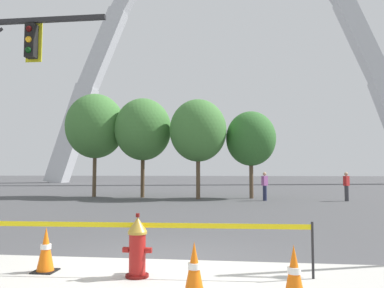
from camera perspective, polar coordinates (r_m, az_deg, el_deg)
The scene contains 13 objects.
ground_plane at distance 7.23m, azimuth -4.44°, elevation -17.25°, with size 240.00×240.00×0.00m, color #474749.
fire_hydrant at distance 6.27m, azimuth -8.11°, elevation -14.92°, with size 0.46×0.48×0.99m.
caution_tape_barrier at distance 6.43m, azimuth -11.17°, elevation -13.24°, with size 6.19×0.29×0.87m.
traffic_cone_by_hydrant at distance 6.95m, azimuth -20.92°, elevation -14.52°, with size 0.36×0.36×0.73m.
traffic_cone_mid_sidewalk at distance 5.22m, azimuth 14.95°, elevation -18.30°, with size 0.36×0.36×0.73m.
traffic_cone_curb_edge at distance 5.27m, azimuth 0.33°, elevation -18.28°, with size 0.36×0.36×0.73m.
monument_arch at distance 54.64m, azimuth 5.23°, elevation 13.93°, with size 51.24×2.59×41.87m.
tree_far_left at distance 25.69m, azimuth -14.19°, elevation 2.59°, with size 3.81×3.81×6.66m.
tree_left_mid at distance 24.39m, azimuth -7.30°, elevation 2.16°, with size 3.57×3.57×6.24m.
tree_center_left at distance 22.88m, azimuth 0.91°, elevation 2.01°, with size 3.39×3.39×5.94m.
tree_center_right at distance 23.65m, azimuth 8.75°, elevation 0.79°, with size 3.03×3.03×5.30m.
pedestrian_walking_left at distance 22.85m, azimuth 21.99°, elevation -5.84°, with size 0.38×0.38×1.59m.
pedestrian_standing_center at distance 21.92m, azimuth 10.77°, elevation -6.15°, with size 0.38×0.39×1.59m.
Camera 1 is at (1.37, -6.91, 1.66)m, focal length 35.86 mm.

